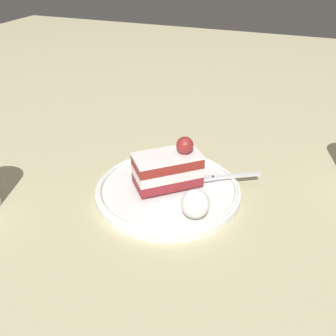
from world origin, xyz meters
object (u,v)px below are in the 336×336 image
at_px(whipped_cream_dollop, 195,204).
at_px(fork, 221,177).
at_px(cake_slice, 168,168).
at_px(dessert_plate, 168,190).

relative_size(whipped_cream_dollop, fork, 0.38).
bearing_deg(fork, cake_slice, 29.92).
relative_size(dessert_plate, fork, 2.06).
bearing_deg(dessert_plate, whipped_cream_dollop, 137.26).
relative_size(dessert_plate, cake_slice, 2.03).
height_order(dessert_plate, fork, fork).
xyz_separation_m(cake_slice, fork, (-0.07, -0.04, -0.02)).
bearing_deg(fork, dessert_plate, 33.61).
bearing_deg(dessert_plate, fork, -146.39).
distance_m(dessert_plate, cake_slice, 0.04).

